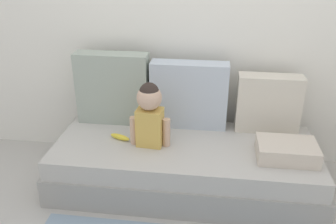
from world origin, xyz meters
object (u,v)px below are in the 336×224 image
couch (184,165)px  toddler (150,112)px  throw_pillow_center (189,95)px  banana (120,137)px  throw_pillow_right (268,104)px  folded_blanket (287,151)px  throw_pillow_left (113,88)px

couch → toddler: toddler is taller
throw_pillow_center → toddler: (-0.25, -0.35, -0.00)m
couch → banana: size_ratio=11.59×
throw_pillow_right → banana: bearing=-164.6°
banana → folded_blanket: size_ratio=0.42×
folded_blanket → throw_pillow_center: bearing=150.0°
throw_pillow_right → folded_blanket: throw_pillow_right is taller
couch → toddler: bearing=-171.0°
toddler → throw_pillow_left: bearing=136.2°
toddler → folded_blanket: bearing=-3.7°
throw_pillow_left → toddler: (0.36, -0.35, -0.03)m
banana → couch: bearing=-0.3°
banana → folded_blanket: (1.19, -0.10, 0.04)m
throw_pillow_left → toddler: size_ratio=1.20×
throw_pillow_center → throw_pillow_right: size_ratio=1.24×
throw_pillow_center → couch: bearing=-90.0°
throw_pillow_center → banana: 0.62m
folded_blanket → toddler: bearing=176.3°
throw_pillow_right → toddler: bearing=-158.2°
throw_pillow_left → throw_pillow_center: (0.61, 0.00, -0.02)m
couch → folded_blanket: folded_blanket is taller
throw_pillow_right → toddler: toddler is taller
toddler → folded_blanket: size_ratio=1.20×
throw_pillow_left → throw_pillow_center: 0.61m
folded_blanket → throw_pillow_right: bearing=103.1°
couch → throw_pillow_right: bearing=26.6°
toddler → folded_blanket: toddler is taller
toddler → banana: bearing=170.0°
couch → throw_pillow_right: size_ratio=4.10×
throw_pillow_center → throw_pillow_right: bearing=0.0°
throw_pillow_center → throw_pillow_right: throw_pillow_center is taller
throw_pillow_right → folded_blanket: size_ratio=1.20×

